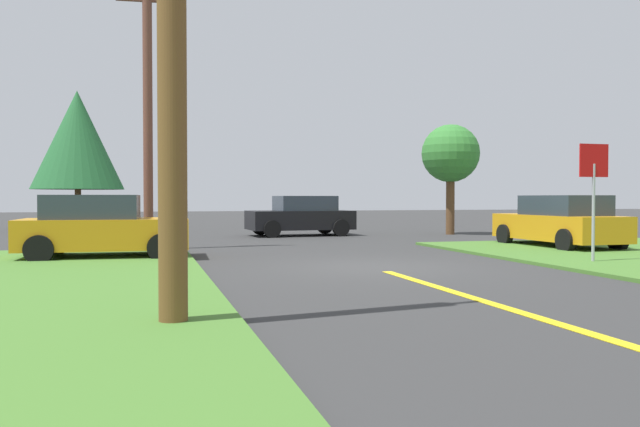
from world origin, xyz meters
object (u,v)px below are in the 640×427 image
Objects in this scene: oak_tree_left at (77,140)px; pine_tree_center at (451,154)px; utility_pole_mid at (148,110)px; car_approaching_junction at (301,216)px; car_on_crossroad at (559,222)px; stop_sign at (594,179)px; parked_car_near_building at (102,227)px.

oak_tree_left is 1.46× the size of pine_tree_center.
utility_pole_mid is at bearing -158.78° from pine_tree_center.
utility_pole_mid reaches higher than car_approaching_junction.
car_approaching_junction is at bearing 172.58° from pine_tree_center.
car_on_crossroad is 0.68× the size of oak_tree_left.
stop_sign is 13.42m from car_approaching_junction.
stop_sign is at bearing -19.11° from parked_car_near_building.
pine_tree_center is (15.55, -8.59, -0.98)m from oak_tree_left.
car_on_crossroad is 10.42m from car_approaching_junction.
car_on_crossroad is at bearing -46.61° from oak_tree_left.
utility_pole_mid is (-6.06, -5.60, 3.36)m from car_approaching_junction.
utility_pole_mid is at bearing 70.17° from parked_car_near_building.
pine_tree_center is (0.20, 7.66, 2.56)m from car_on_crossroad.
utility_pole_mid is 1.20× the size of oak_tree_left.
utility_pole_mid reaches higher than pine_tree_center.
oak_tree_left reaches higher than car_on_crossroad.
utility_pole_mid is at bearing 39.24° from car_approaching_junction.
stop_sign is at bearing 152.22° from car_on_crossroad.
pine_tree_center is (6.27, -0.82, 2.56)m from car_approaching_junction.
utility_pole_mid is at bearing -36.32° from stop_sign.
oak_tree_left is 17.79m from pine_tree_center.
oak_tree_left reaches higher than parked_car_near_building.
pine_tree_center is at bearing -28.91° from oak_tree_left.
parked_car_near_building is at bearing 88.94° from car_on_crossroad.
car_approaching_junction is at bearing -73.56° from stop_sign.
car_approaching_junction is (-6.07, 8.47, 0.00)m from car_on_crossroad.
parked_car_near_building is at bearing -82.67° from oak_tree_left.
parked_car_near_building is 0.52× the size of utility_pole_mid.
car_on_crossroad is at bearing 122.09° from car_approaching_junction.
pine_tree_center is (13.48, 7.57, 2.56)m from parked_car_near_building.
parked_car_near_building is at bearing -22.08° from stop_sign.
oak_tree_left is (-15.36, 16.25, 3.54)m from car_on_crossroad.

